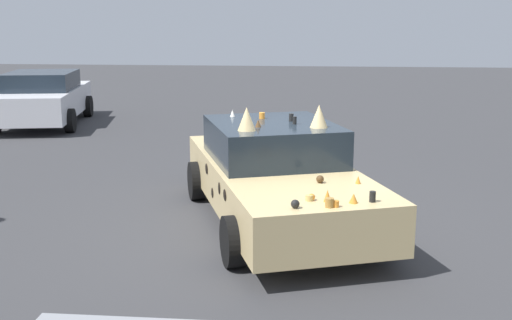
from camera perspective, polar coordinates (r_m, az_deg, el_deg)
ground_plane at (r=8.99m, az=1.91°, el=-5.65°), size 60.00×60.00×0.00m
art_car_decorated at (r=8.85m, az=1.84°, el=-1.29°), size 4.98×3.25×1.70m
parked_sedan_far_left at (r=18.05m, az=-18.67°, el=5.34°), size 4.60×2.67×1.43m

